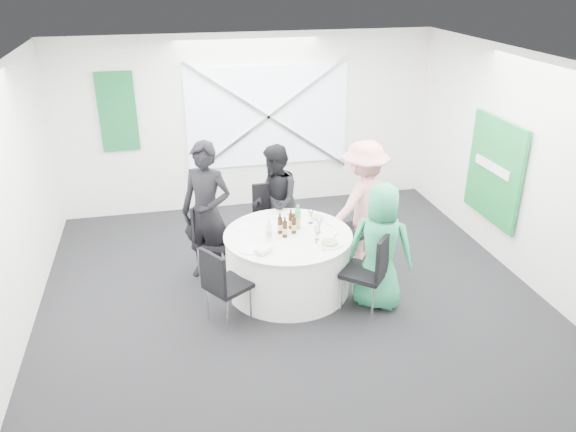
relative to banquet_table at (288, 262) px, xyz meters
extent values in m
plane|color=black|center=(0.00, -0.20, -0.38)|extent=(6.00, 6.00, 0.00)
plane|color=silver|center=(0.00, -0.20, 2.42)|extent=(6.00, 6.00, 0.00)
plane|color=white|center=(0.00, 2.80, 1.02)|extent=(6.00, 0.00, 6.00)
plane|color=white|center=(0.00, -3.20, 1.02)|extent=(6.00, 0.00, 6.00)
plane|color=white|center=(-3.00, -0.20, 1.02)|extent=(0.00, 6.00, 6.00)
plane|color=white|center=(3.00, -0.20, 1.02)|extent=(0.00, 6.00, 6.00)
cube|color=white|center=(0.30, 2.76, 1.12)|extent=(2.60, 0.03, 1.60)
cube|color=silver|center=(0.30, 2.72, 1.12)|extent=(2.63, 0.05, 1.84)
cube|color=silver|center=(0.30, 2.72, 1.12)|extent=(2.63, 0.05, 1.84)
cube|color=#125D29|center=(-2.00, 2.75, 1.32)|extent=(0.55, 0.04, 1.20)
cube|color=#178135|center=(2.94, 0.40, 0.82)|extent=(0.05, 1.20, 1.40)
cylinder|color=white|center=(0.00, 0.00, -0.01)|extent=(1.52, 1.52, 0.74)
cylinder|color=white|center=(0.00, 0.00, 0.37)|extent=(1.56, 1.56, 0.02)
cube|color=black|center=(-0.02, 0.94, 0.10)|extent=(0.46, 0.46, 0.05)
cube|color=black|center=(-0.03, 1.15, 0.37)|extent=(0.43, 0.05, 0.48)
cylinder|color=silver|center=(0.15, 1.12, -0.15)|extent=(0.02, 0.02, 0.46)
cylinder|color=silver|center=(-0.21, 1.11, -0.15)|extent=(0.02, 0.02, 0.46)
cylinder|color=silver|center=(0.16, 0.76, -0.15)|extent=(0.02, 0.02, 0.46)
cylinder|color=silver|center=(-0.20, 0.75, -0.15)|extent=(0.02, 0.02, 0.46)
cube|color=black|center=(-0.82, 0.57, 0.09)|extent=(0.61, 0.61, 0.05)
cube|color=black|center=(-0.99, 0.70, 0.35)|extent=(0.27, 0.37, 0.47)
cylinder|color=silver|center=(-0.86, 0.82, -0.16)|extent=(0.02, 0.02, 0.45)
cylinder|color=silver|center=(-1.07, 0.53, -0.16)|extent=(0.02, 0.02, 0.45)
cylinder|color=silver|center=(-0.57, 0.62, -0.16)|extent=(0.02, 0.02, 0.45)
cylinder|color=silver|center=(-0.77, 0.33, -0.16)|extent=(0.02, 0.02, 0.45)
cube|color=black|center=(1.00, 0.43, 0.11)|extent=(0.60, 0.60, 0.05)
cube|color=black|center=(1.20, 0.52, 0.38)|extent=(0.21, 0.42, 0.49)
cylinder|color=silver|center=(1.24, 0.33, -0.15)|extent=(0.02, 0.02, 0.47)
cylinder|color=silver|center=(1.10, 0.67, -0.15)|extent=(0.02, 0.02, 0.47)
cylinder|color=silver|center=(0.90, 0.19, -0.15)|extent=(0.02, 0.02, 0.47)
cylinder|color=silver|center=(0.76, 0.53, -0.15)|extent=(0.02, 0.02, 0.47)
cube|color=black|center=(0.75, -0.65, 0.12)|extent=(0.65, 0.65, 0.06)
cube|color=black|center=(0.92, -0.80, 0.39)|extent=(0.32, 0.36, 0.50)
cylinder|color=silver|center=(0.77, -0.92, -0.14)|extent=(0.02, 0.02, 0.47)
cylinder|color=silver|center=(1.01, -0.64, -0.14)|extent=(0.02, 0.02, 0.47)
cylinder|color=silver|center=(0.48, -0.67, -0.14)|extent=(0.02, 0.02, 0.47)
cylinder|color=silver|center=(0.73, -0.39, -0.14)|extent=(0.02, 0.02, 0.47)
cube|color=black|center=(-0.81, -0.52, 0.08)|extent=(0.59, 0.59, 0.05)
cube|color=black|center=(-0.98, -0.63, 0.33)|extent=(0.26, 0.36, 0.46)
cylinder|color=silver|center=(-1.05, -0.47, -0.16)|extent=(0.02, 0.02, 0.44)
cylinder|color=silver|center=(-0.86, -0.76, -0.16)|extent=(0.02, 0.02, 0.44)
cylinder|color=silver|center=(-0.76, -0.28, -0.16)|extent=(0.02, 0.02, 0.44)
cylinder|color=silver|center=(-0.57, -0.57, -0.16)|extent=(0.02, 0.02, 0.44)
imported|color=black|center=(-0.92, 0.54, 0.53)|extent=(0.79, 0.71, 1.81)
imported|color=black|center=(0.05, 1.00, 0.40)|extent=(0.45, 0.78, 1.56)
imported|color=pink|center=(1.13, 0.49, 0.47)|extent=(1.21, 0.90, 1.70)
imported|color=#2A9D68|center=(0.96, -0.58, 0.38)|extent=(0.89, 0.80, 1.53)
cylinder|color=white|center=(-0.10, 0.57, 0.39)|extent=(0.27, 0.27, 0.01)
cylinder|color=white|center=(-0.50, 0.32, 0.39)|extent=(0.26, 0.26, 0.01)
cylinder|color=white|center=(0.45, 0.32, 0.39)|extent=(0.24, 0.24, 0.01)
cylinder|color=#9BB561|center=(0.45, 0.32, 0.41)|extent=(0.16, 0.16, 0.02)
cylinder|color=white|center=(0.41, -0.37, 0.39)|extent=(0.29, 0.29, 0.01)
cylinder|color=#9BB561|center=(0.41, -0.37, 0.41)|extent=(0.19, 0.19, 0.02)
cylinder|color=white|center=(-0.51, -0.30, 0.39)|extent=(0.28, 0.28, 0.01)
cube|color=white|center=(-0.38, -0.40, 0.42)|extent=(0.22, 0.22, 0.05)
cylinder|color=#351E09|center=(-0.09, 0.05, 0.48)|extent=(0.06, 0.06, 0.21)
cylinder|color=#351E09|center=(-0.09, 0.05, 0.62)|extent=(0.02, 0.02, 0.06)
cylinder|color=tan|center=(-0.09, 0.05, 0.46)|extent=(0.06, 0.06, 0.07)
cylinder|color=#351E09|center=(0.07, 0.15, 0.48)|extent=(0.06, 0.06, 0.19)
cylinder|color=#351E09|center=(0.07, 0.15, 0.60)|extent=(0.02, 0.02, 0.06)
cylinder|color=tan|center=(0.07, 0.15, 0.46)|extent=(0.06, 0.06, 0.07)
cylinder|color=#351E09|center=(0.07, 0.01, 0.48)|extent=(0.06, 0.06, 0.20)
cylinder|color=#351E09|center=(0.07, 0.01, 0.61)|extent=(0.02, 0.02, 0.06)
cylinder|color=tan|center=(0.07, 0.01, 0.46)|extent=(0.06, 0.06, 0.07)
cylinder|color=#351E09|center=(-0.05, -0.07, 0.48)|extent=(0.06, 0.06, 0.20)
cylinder|color=#351E09|center=(-0.05, -0.07, 0.61)|extent=(0.02, 0.02, 0.06)
cylinder|color=tan|center=(-0.05, -0.07, 0.46)|extent=(0.06, 0.06, 0.07)
cylinder|color=#42AB55|center=(0.15, 0.13, 0.51)|extent=(0.08, 0.08, 0.25)
cylinder|color=#42AB55|center=(0.15, 0.13, 0.66)|extent=(0.03, 0.03, 0.06)
cylinder|color=tan|center=(0.15, 0.13, 0.48)|extent=(0.08, 0.08, 0.09)
cylinder|color=white|center=(-0.25, -0.10, 0.49)|extent=(0.08, 0.08, 0.21)
cylinder|color=white|center=(-0.25, -0.10, 0.62)|extent=(0.03, 0.03, 0.06)
cylinder|color=tan|center=(-0.25, -0.10, 0.47)|extent=(0.08, 0.08, 0.08)
cylinder|color=white|center=(0.34, 0.24, 0.38)|extent=(0.06, 0.06, 0.00)
cylinder|color=white|center=(0.34, 0.24, 0.43)|extent=(0.01, 0.01, 0.10)
cone|color=white|center=(0.34, 0.24, 0.51)|extent=(0.07, 0.07, 0.08)
cylinder|color=white|center=(0.28, -0.30, 0.38)|extent=(0.06, 0.06, 0.00)
cylinder|color=white|center=(0.28, -0.30, 0.43)|extent=(0.01, 0.01, 0.10)
cone|color=white|center=(0.28, -0.30, 0.51)|extent=(0.07, 0.07, 0.08)
cylinder|color=white|center=(0.30, -0.22, 0.38)|extent=(0.06, 0.06, 0.00)
cylinder|color=white|center=(0.30, -0.22, 0.43)|extent=(0.01, 0.01, 0.10)
cone|color=white|center=(0.30, -0.22, 0.51)|extent=(0.07, 0.07, 0.08)
cylinder|color=white|center=(0.37, -0.05, 0.38)|extent=(0.06, 0.06, 0.00)
cylinder|color=white|center=(0.37, -0.05, 0.43)|extent=(0.01, 0.01, 0.10)
cone|color=white|center=(0.37, -0.05, 0.51)|extent=(0.07, 0.07, 0.08)
cube|color=silver|center=(0.15, 0.55, 0.38)|extent=(0.15, 0.02, 0.01)
cube|color=silver|center=(-0.12, 0.56, 0.38)|extent=(0.15, 0.03, 0.01)
cube|color=silver|center=(0.56, 0.12, 0.38)|extent=(0.09, 0.14, 0.01)
cube|color=silver|center=(0.37, 0.44, 0.38)|extent=(0.09, 0.13, 0.01)
cube|color=silver|center=(0.33, -0.47, 0.38)|extent=(0.10, 0.13, 0.01)
cube|color=silver|center=(0.55, -0.17, 0.38)|extent=(0.10, 0.13, 0.01)
camera|label=1|loc=(-1.35, -5.92, 3.38)|focal=35.00mm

